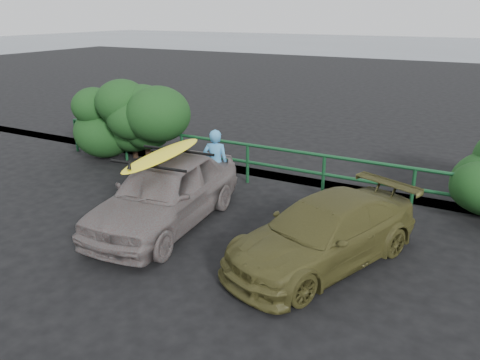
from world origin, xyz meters
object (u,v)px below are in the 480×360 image
(man, at_px, (216,164))
(guardrail, at_px, (284,169))
(sedan, at_px, (166,192))
(olive_vehicle, at_px, (324,233))
(surfboard, at_px, (163,154))

(man, bearing_deg, guardrail, -151.97)
(sedan, relative_size, man, 2.53)
(olive_vehicle, bearing_deg, guardrail, 146.42)
(olive_vehicle, bearing_deg, man, 173.56)
(man, xyz_separation_m, surfboard, (-0.10, -1.79, 0.68))
(olive_vehicle, xyz_separation_m, surfboard, (-3.32, -0.02, 0.93))
(sedan, relative_size, surfboard, 1.57)
(guardrail, height_order, olive_vehicle, olive_vehicle)
(sedan, xyz_separation_m, surfboard, (0.00, 0.00, 0.80))
(olive_vehicle, distance_m, man, 3.68)
(olive_vehicle, height_order, surfboard, surfboard)
(man, distance_m, surfboard, 1.92)
(man, bearing_deg, olive_vehicle, 134.63)
(sedan, distance_m, surfboard, 0.80)
(guardrail, bearing_deg, man, -135.38)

